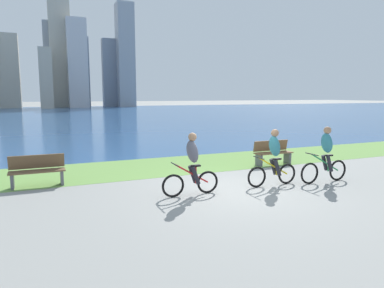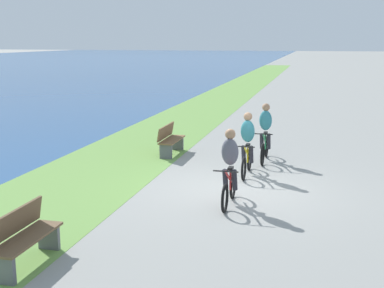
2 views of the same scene
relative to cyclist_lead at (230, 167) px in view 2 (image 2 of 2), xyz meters
The scene contains 7 objects.
ground_plane 1.46m from the cyclist_lead, ahead, with size 300.00×300.00×0.00m, color gray.
grass_strip_bayside 4.20m from the cyclist_lead, 72.94° to the left, with size 120.00×3.45×0.01m, color #6B9947.
cyclist_lead is the anchor object (origin of this frame).
cyclist_trailing 2.55m from the cyclist_lead, ahead, with size 1.65×0.52×1.64m.
cyclist_distant_rear 4.23m from the cyclist_lead, ahead, with size 1.73×0.52×1.68m.
bench_near_path 5.18m from the cyclist_lead, 30.48° to the left, with size 1.50×0.47×0.90m.
bench_far_along_path 4.55m from the cyclist_lead, 145.13° to the left, with size 1.50×0.47×0.90m.
Camera 2 is at (-11.57, -1.79, 3.47)m, focal length 48.04 mm.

